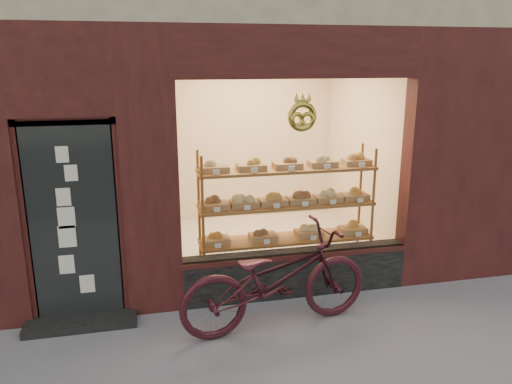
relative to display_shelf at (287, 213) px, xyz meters
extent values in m
cube|color=black|center=(0.00, -0.42, -0.62)|extent=(2.70, 0.25, 0.55)
cube|color=black|center=(-2.45, -0.49, 0.21)|extent=(0.90, 0.04, 2.15)
cube|color=black|center=(-2.45, -0.65, -0.85)|extent=(1.15, 0.35, 0.08)
torus|color=gold|center=(0.00, -0.53, 1.26)|extent=(0.33, 0.07, 0.33)
cube|color=brown|center=(0.00, 0.00, -0.84)|extent=(2.20, 0.45, 0.04)
cube|color=brown|center=(0.00, 0.00, -0.34)|extent=(2.20, 0.45, 0.03)
cube|color=brown|center=(0.00, 0.00, 0.11)|extent=(2.20, 0.45, 0.04)
cube|color=brown|center=(0.00, 0.00, 0.56)|extent=(2.20, 0.45, 0.04)
cylinder|color=brown|center=(-1.07, -0.19, -0.04)|extent=(0.04, 0.04, 1.70)
cylinder|color=brown|center=(1.07, -0.19, -0.04)|extent=(0.04, 0.04, 1.70)
cylinder|color=brown|center=(-1.07, 0.20, -0.04)|extent=(0.04, 0.04, 1.70)
cylinder|color=brown|center=(1.07, 0.20, -0.04)|extent=(0.04, 0.04, 1.70)
cube|color=olive|center=(-0.90, 0.00, -0.29)|extent=(0.34, 0.24, 0.07)
sphere|color=#B97525|center=(-0.90, 0.00, -0.20)|extent=(0.11, 0.11, 0.11)
cube|color=silver|center=(-0.90, -0.18, -0.29)|extent=(0.07, 0.01, 0.05)
cube|color=olive|center=(-0.30, 0.00, -0.29)|extent=(0.34, 0.24, 0.07)
sphere|color=#4E3918|center=(-0.30, 0.00, -0.20)|extent=(0.11, 0.11, 0.11)
cube|color=silver|center=(-0.30, -0.18, -0.29)|extent=(0.08, 0.01, 0.05)
cube|color=olive|center=(0.30, 0.00, -0.29)|extent=(0.34, 0.24, 0.07)
sphere|color=tan|center=(0.30, 0.00, -0.20)|extent=(0.11, 0.11, 0.11)
cube|color=silver|center=(0.30, -0.18, -0.29)|extent=(0.07, 0.01, 0.05)
cube|color=olive|center=(0.90, 0.00, -0.29)|extent=(0.34, 0.24, 0.07)
sphere|color=#B97525|center=(0.90, 0.00, -0.20)|extent=(0.11, 0.11, 0.11)
cube|color=silver|center=(0.90, -0.18, -0.29)|extent=(0.08, 0.01, 0.05)
cube|color=olive|center=(-0.90, 0.00, 0.16)|extent=(0.34, 0.24, 0.07)
sphere|color=#4E3918|center=(-0.90, 0.00, 0.25)|extent=(0.11, 0.11, 0.11)
cube|color=silver|center=(-0.90, -0.18, 0.16)|extent=(0.07, 0.01, 0.06)
cube|color=olive|center=(-0.54, 0.00, 0.16)|extent=(0.34, 0.24, 0.07)
sphere|color=tan|center=(-0.54, 0.00, 0.25)|extent=(0.11, 0.11, 0.11)
cube|color=silver|center=(-0.54, -0.18, 0.16)|extent=(0.08, 0.01, 0.06)
cube|color=olive|center=(-0.18, 0.00, 0.16)|extent=(0.34, 0.24, 0.07)
sphere|color=#B97525|center=(-0.18, 0.00, 0.25)|extent=(0.11, 0.11, 0.11)
cube|color=silver|center=(-0.18, -0.18, 0.16)|extent=(0.07, 0.01, 0.06)
cube|color=olive|center=(0.18, 0.00, 0.16)|extent=(0.34, 0.24, 0.07)
sphere|color=#4E3918|center=(0.18, 0.00, 0.25)|extent=(0.11, 0.11, 0.11)
cube|color=silver|center=(0.18, -0.18, 0.16)|extent=(0.07, 0.01, 0.06)
cube|color=olive|center=(0.54, 0.00, 0.16)|extent=(0.34, 0.24, 0.07)
sphere|color=tan|center=(0.54, 0.00, 0.25)|extent=(0.11, 0.11, 0.11)
cube|color=silver|center=(0.54, -0.18, 0.16)|extent=(0.08, 0.01, 0.06)
cube|color=olive|center=(0.90, 0.00, 0.16)|extent=(0.34, 0.24, 0.07)
sphere|color=#B97525|center=(0.90, 0.00, 0.25)|extent=(0.11, 0.11, 0.11)
cube|color=silver|center=(0.90, -0.18, 0.16)|extent=(0.08, 0.01, 0.06)
cube|color=olive|center=(-0.90, 0.00, 0.61)|extent=(0.34, 0.24, 0.07)
sphere|color=tan|center=(-0.90, 0.00, 0.70)|extent=(0.11, 0.11, 0.11)
cube|color=silver|center=(-0.90, -0.18, 0.61)|extent=(0.07, 0.01, 0.06)
cube|color=olive|center=(-0.45, 0.00, 0.61)|extent=(0.34, 0.24, 0.07)
sphere|color=#B97525|center=(-0.45, 0.00, 0.70)|extent=(0.11, 0.11, 0.11)
cube|color=silver|center=(-0.45, -0.18, 0.61)|extent=(0.07, 0.01, 0.06)
cube|color=olive|center=(0.00, 0.00, 0.61)|extent=(0.34, 0.24, 0.07)
sphere|color=#4E3918|center=(0.00, 0.00, 0.70)|extent=(0.11, 0.11, 0.11)
cube|color=silver|center=(0.00, -0.18, 0.61)|extent=(0.07, 0.01, 0.06)
cube|color=olive|center=(0.45, 0.00, 0.61)|extent=(0.34, 0.24, 0.07)
sphere|color=tan|center=(0.45, 0.00, 0.70)|extent=(0.11, 0.11, 0.11)
cube|color=silver|center=(0.45, -0.18, 0.61)|extent=(0.07, 0.01, 0.06)
cube|color=olive|center=(0.90, 0.00, 0.61)|extent=(0.34, 0.24, 0.07)
sphere|color=#B97525|center=(0.90, 0.00, 0.70)|extent=(0.11, 0.11, 0.11)
cube|color=silver|center=(0.90, -0.18, 0.61)|extent=(0.08, 0.01, 0.06)
imported|color=#341018|center=(-0.43, -1.11, -0.35)|extent=(2.15, 1.00, 1.09)
camera|label=1|loc=(-1.70, -5.71, 1.87)|focal=35.00mm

